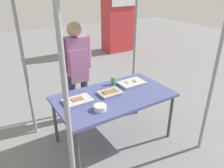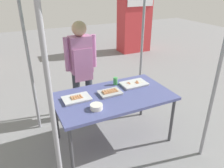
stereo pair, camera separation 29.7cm
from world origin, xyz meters
name	(u,v)px [view 1 (the left image)]	position (x,y,z in m)	size (l,w,h in m)	color
ground_plane	(114,139)	(0.00, 0.00, 0.00)	(18.00, 18.00, 0.00)	slate
stall_table	(114,99)	(0.00, 0.00, 0.70)	(1.60, 0.90, 0.75)	#4C518C
tray_grilled_sausages	(110,93)	(-0.03, 0.06, 0.77)	(0.31, 0.22, 0.05)	#ADADB2
tray_meat_skewers	(132,83)	(0.42, 0.16, 0.77)	(0.39, 0.26, 0.04)	silver
tray_pork_links	(78,100)	(-0.49, 0.10, 0.77)	(0.36, 0.24, 0.05)	silver
condiment_bowl	(100,108)	(-0.34, -0.23, 0.78)	(0.15, 0.15, 0.06)	silver
drink_cup_near_edge	(113,81)	(0.18, 0.30, 0.81)	(0.06, 0.06, 0.11)	#3F994C
vendor_woman	(77,65)	(-0.17, 0.82, 0.97)	(0.52, 0.23, 1.64)	#333842
neighbor_stall_left	(119,19)	(2.66, 3.88, 1.03)	(1.00, 0.61, 2.06)	#C63338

